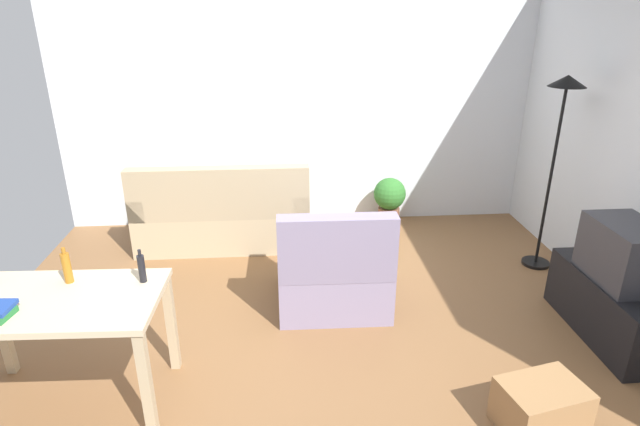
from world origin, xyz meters
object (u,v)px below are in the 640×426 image
(couch, at_px, (224,216))
(armchair, at_px, (334,270))
(tv_stand, at_px, (612,307))
(desk, at_px, (59,314))
(torchiere_lamp, at_px, (561,121))
(bottle_dark, at_px, (142,268))
(tv, at_px, (626,253))
(storage_box, at_px, (541,407))
(bottle_amber, at_px, (67,267))
(potted_plant, at_px, (389,199))

(couch, distance_m, armchair, 1.66)
(tv_stand, distance_m, desk, 3.85)
(torchiere_lamp, xyz_separation_m, desk, (-3.81, -1.58, -0.76))
(torchiere_lamp, bearing_deg, bottle_dark, -156.98)
(couch, height_order, tv_stand, couch)
(tv, height_order, storage_box, tv)
(bottle_amber, height_order, bottle_dark, bottle_amber)
(bottle_dark, bearing_deg, couch, 83.01)
(tv, distance_m, armchair, 2.17)
(desk, distance_m, armchair, 2.06)
(torchiere_lamp, xyz_separation_m, potted_plant, (-1.25, 1.05, -1.08))
(tv_stand, height_order, desk, desk)
(couch, height_order, desk, couch)
(torchiere_lamp, bearing_deg, bottle_amber, -159.90)
(couch, bearing_deg, tv, 148.32)
(torchiere_lamp, distance_m, bottle_amber, 4.08)
(armchair, bearing_deg, potted_plant, -115.37)
(armchair, distance_m, bottle_dark, 1.63)
(tv, height_order, desk, tv)
(tv, relative_size, armchair, 0.65)
(torchiere_lamp, height_order, bottle_amber, torchiere_lamp)
(torchiere_lamp, relative_size, potted_plant, 3.18)
(couch, xyz_separation_m, potted_plant, (1.82, 0.31, 0.02))
(storage_box, height_order, bottle_amber, bottle_amber)
(desk, height_order, potted_plant, desk)
(bottle_amber, bearing_deg, desk, -93.57)
(potted_plant, bearing_deg, storage_box, -84.75)
(desk, bearing_deg, couch, 74.43)
(tv_stand, height_order, bottle_amber, bottle_amber)
(armchair, bearing_deg, tv, 164.87)
(torchiere_lamp, height_order, armchair, torchiere_lamp)
(potted_plant, xyz_separation_m, bottle_dark, (-2.09, -2.47, 0.52))
(couch, distance_m, torchiere_lamp, 3.35)
(bottle_dark, bearing_deg, storage_box, -14.36)
(armchair, bearing_deg, bottle_dark, 34.67)
(torchiere_lamp, bearing_deg, tv, -89.82)
(storage_box, bearing_deg, bottle_dark, 165.64)
(couch, height_order, bottle_dark, bottle_dark)
(tv, relative_size, potted_plant, 1.05)
(tv_stand, distance_m, torchiere_lamp, 1.65)
(desk, distance_m, bottle_dark, 0.54)
(torchiere_lamp, xyz_separation_m, bottle_dark, (-3.34, -1.42, -0.56))
(couch, bearing_deg, armchair, 128.07)
(tv, distance_m, desk, 3.84)
(tv, relative_size, storage_box, 1.25)
(tv, height_order, bottle_dark, bottle_dark)
(tv_stand, bearing_deg, desk, 96.34)
(tv_stand, distance_m, tv, 0.46)
(bottle_amber, relative_size, bottle_dark, 1.08)
(couch, xyz_separation_m, storage_box, (2.11, -2.77, -0.16))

